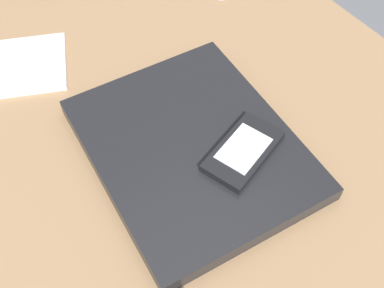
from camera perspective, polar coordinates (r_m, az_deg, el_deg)
The scene contains 3 objects.
desk_surface at distance 65.90cm, azimuth -2.73°, elevation -0.85°, with size 120.00×80.00×3.00cm, color #9E7751.
laptop_closed at distance 62.84cm, azimuth -0.00°, elevation -0.45°, with size 30.25×24.56×2.34cm, color black.
cell_phone_on_laptop at distance 60.71cm, azimuth 6.06°, elevation -0.82°, with size 9.06×12.09×1.23cm.
Camera 1 is at (33.70, -19.22, 54.76)cm, focal length 45.27 mm.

